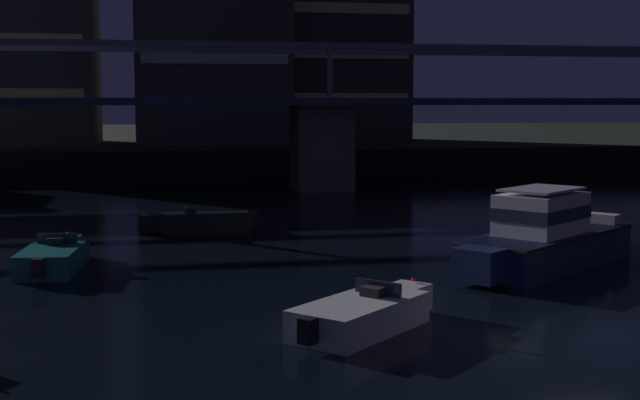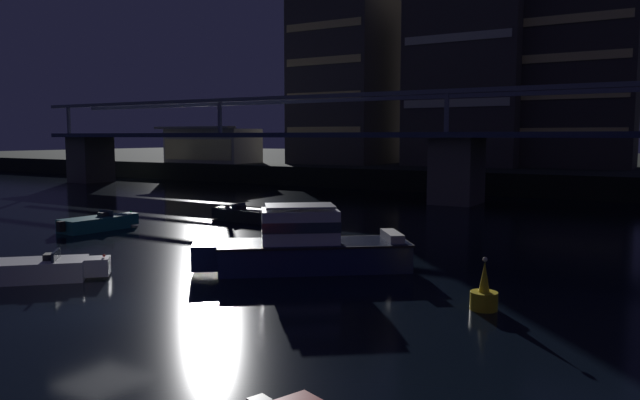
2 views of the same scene
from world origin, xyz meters
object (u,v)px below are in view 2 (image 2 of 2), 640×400
object	(u,v)px
tower_west_tall	(470,10)
tower_central	(579,78)
speedboat_mid_center	(246,215)
channel_buoy	(484,296)
river_bridge	(457,149)
tower_west_low	(349,81)
waterfront_pavilion	(212,145)
cabin_cruiser_near_left	(306,245)
speedboat_mid_left	(97,223)
speedboat_mid_right	(40,270)

from	to	relation	value
tower_west_tall	tower_central	bearing A→B (deg)	10.66
speedboat_mid_center	channel_buoy	bearing A→B (deg)	-32.51
river_bridge	tower_west_low	world-z (taller)	tower_west_low
tower_west_tall	speedboat_mid_center	xyz separation A→B (m)	(-2.89, -38.63, -19.78)
waterfront_pavilion	cabin_cruiser_near_left	xyz separation A→B (m)	(39.94, -39.89, -3.39)
tower_west_low	channel_buoy	bearing A→B (deg)	-57.42
river_bridge	speedboat_mid_left	size ratio (longest dim) A/B	18.97
speedboat_mid_center	speedboat_mid_right	bearing A→B (deg)	-79.23
tower_central	speedboat_mid_center	xyz separation A→B (m)	(-14.66, -40.84, -11.70)
waterfront_pavilion	speedboat_mid_left	xyz separation A→B (m)	(23.22, -37.19, -4.02)
tower_west_low	tower_west_tall	distance (m)	17.17
speedboat_mid_center	speedboat_mid_right	xyz separation A→B (m)	(3.32, -17.43, 0.00)
cabin_cruiser_near_left	speedboat_mid_right	distance (m)	10.71
cabin_cruiser_near_left	tower_west_tall	bearing A→B (deg)	99.83
river_bridge	cabin_cruiser_near_left	distance (m)	28.32
tower_central	speedboat_mid_center	bearing A→B (deg)	-109.74
channel_buoy	tower_central	bearing A→B (deg)	95.26
tower_west_tall	tower_central	xyz separation A→B (m)	(11.77, 2.22, -8.08)
speedboat_mid_right	cabin_cruiser_near_left	bearing A→B (deg)	40.95
waterfront_pavilion	speedboat_mid_center	world-z (taller)	waterfront_pavilion
waterfront_pavilion	speedboat_mid_right	world-z (taller)	waterfront_pavilion
speedboat_mid_left	cabin_cruiser_near_left	bearing A→B (deg)	-9.18
speedboat_mid_right	channel_buoy	size ratio (longest dim) A/B	2.53
channel_buoy	speedboat_mid_right	bearing A→B (deg)	-163.05
tower_central	speedboat_mid_left	size ratio (longest dim) A/B	3.85
river_bridge	tower_west_low	xyz separation A→B (m)	(-21.25, 20.24, 8.16)
tower_west_low	speedboat_mid_left	distance (m)	47.70
channel_buoy	tower_west_tall	bearing A→B (deg)	108.08
tower_west_tall	speedboat_mid_right	world-z (taller)	tower_west_tall
cabin_cruiser_near_left	speedboat_mid_left	size ratio (longest dim) A/B	1.62
speedboat_mid_right	tower_central	bearing A→B (deg)	78.98
speedboat_mid_center	cabin_cruiser_near_left	bearing A→B (deg)	-42.48
tower_west_low	tower_central	xyz separation A→B (m)	(27.21, 3.05, -0.60)
tower_west_low	cabin_cruiser_near_left	xyz separation A→B (m)	(23.93, -48.22, -11.67)
tower_west_tall	cabin_cruiser_near_left	world-z (taller)	tower_west_tall
tower_west_low	cabin_cruiser_near_left	size ratio (longest dim) A/B	2.51
speedboat_mid_left	waterfront_pavilion	bearing A→B (deg)	121.99
speedboat_mid_center	speedboat_mid_right	distance (m)	17.74
tower_west_low	channel_buoy	xyz separation A→B (m)	(32.12, -50.27, -12.24)
cabin_cruiser_near_left	speedboat_mid_right	world-z (taller)	cabin_cruiser_near_left
tower_west_low	waterfront_pavilion	bearing A→B (deg)	-152.51
cabin_cruiser_near_left	river_bridge	bearing A→B (deg)	95.48
tower_west_low	speedboat_mid_right	world-z (taller)	tower_west_low
cabin_cruiser_near_left	tower_central	bearing A→B (deg)	86.35
waterfront_pavilion	speedboat_mid_center	bearing A→B (deg)	-45.89
cabin_cruiser_near_left	speedboat_mid_left	world-z (taller)	cabin_cruiser_near_left
river_bridge	tower_central	distance (m)	25.20
speedboat_mid_center	channel_buoy	xyz separation A→B (m)	(19.57, -12.47, 0.06)
tower_west_low	tower_central	distance (m)	27.38
river_bridge	speedboat_mid_right	xyz separation A→B (m)	(-5.39, -34.98, -4.15)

